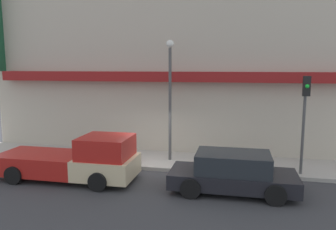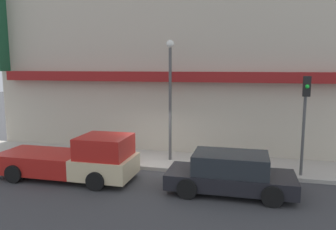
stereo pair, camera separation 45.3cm
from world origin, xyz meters
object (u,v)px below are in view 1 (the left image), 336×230
street_lamp (170,86)px  pickup_truck (76,160)px  parked_car (233,173)px  traffic_light (305,108)px  fire_hydrant (133,154)px

street_lamp → pickup_truck: bearing=-136.2°
parked_car → traffic_light: traffic_light is taller
parked_car → fire_hydrant: size_ratio=7.31×
street_lamp → traffic_light: size_ratio=1.39×
parked_car → fire_hydrant: parked_car is taller
fire_hydrant → street_lamp: bearing=18.0°
fire_hydrant → street_lamp: 3.64m
pickup_truck → fire_hydrant: (1.59, 2.58, -0.34)m
fire_hydrant → traffic_light: size_ratio=0.15×
pickup_truck → parked_car: pickup_truck is taller
pickup_truck → parked_car: bearing=2.2°
street_lamp → fire_hydrant: bearing=-162.0°
pickup_truck → fire_hydrant: bearing=60.5°
traffic_light → parked_car: bearing=-142.4°
pickup_truck → street_lamp: street_lamp is taller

